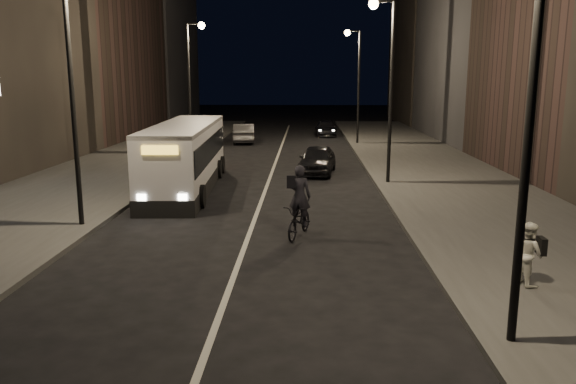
# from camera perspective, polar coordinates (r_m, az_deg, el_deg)

# --- Properties ---
(ground) EXTENTS (180.00, 180.00, 0.00)m
(ground) POSITION_cam_1_polar(r_m,az_deg,el_deg) (14.67, -5.34, -8.03)
(ground) COLOR black
(ground) RESTS_ON ground
(sidewalk_right) EXTENTS (7.00, 70.00, 0.16)m
(sidewalk_right) POSITION_cam_1_polar(r_m,az_deg,el_deg) (28.92, 15.24, 1.53)
(sidewalk_right) COLOR #353533
(sidewalk_right) RESTS_ON ground
(sidewalk_left) EXTENTS (7.00, 70.00, 0.16)m
(sidewalk_left) POSITION_cam_1_polar(r_m,az_deg,el_deg) (29.96, -18.28, 1.69)
(sidewalk_left) COLOR #353533
(sidewalk_left) RESTS_ON ground
(streetlight_right_near) EXTENTS (1.20, 0.44, 8.12)m
(streetlight_right_near) POSITION_cam_1_polar(r_m,az_deg,el_deg) (10.35, 22.45, 13.24)
(streetlight_right_near) COLOR black
(streetlight_right_near) RESTS_ON sidewalk_right
(streetlight_right_mid) EXTENTS (1.20, 0.44, 8.12)m
(streetlight_right_mid) POSITION_cam_1_polar(r_m,az_deg,el_deg) (25.96, 9.91, 12.39)
(streetlight_right_mid) COLOR black
(streetlight_right_mid) RESTS_ON sidewalk_right
(streetlight_right_far) EXTENTS (1.20, 0.44, 8.12)m
(streetlight_right_far) POSITION_cam_1_polar(r_m,az_deg,el_deg) (41.87, 6.85, 12.09)
(streetlight_right_far) COLOR black
(streetlight_right_far) RESTS_ON sidewalk_right
(streetlight_left_near) EXTENTS (1.20, 0.44, 8.12)m
(streetlight_left_near) POSITION_cam_1_polar(r_m,az_deg,el_deg) (19.10, -20.55, 12.21)
(streetlight_left_near) COLOR black
(streetlight_left_near) RESTS_ON sidewalk_left
(streetlight_left_far) EXTENTS (1.20, 0.44, 8.12)m
(streetlight_left_far) POSITION_cam_1_polar(r_m,az_deg,el_deg) (36.42, -9.65, 12.10)
(streetlight_left_far) COLOR black
(streetlight_left_far) RESTS_ON sidewalk_left
(city_bus) EXTENTS (2.98, 10.97, 2.93)m
(city_bus) POSITION_cam_1_polar(r_m,az_deg,el_deg) (25.37, -10.34, 3.86)
(city_bus) COLOR silver
(city_bus) RESTS_ON ground
(cyclist_on_bicycle) EXTENTS (1.25, 2.12, 2.31)m
(cyclist_on_bicycle) POSITION_cam_1_polar(r_m,az_deg,el_deg) (17.42, 1.18, -2.18)
(cyclist_on_bicycle) COLOR black
(cyclist_on_bicycle) RESTS_ON ground
(pedestrian_woman) EXTENTS (0.70, 0.82, 1.49)m
(pedestrian_woman) POSITION_cam_1_polar(r_m,az_deg,el_deg) (14.22, 23.27, -5.75)
(pedestrian_woman) COLOR silver
(pedestrian_woman) RESTS_ON sidewalk_right
(car_near) EXTENTS (2.26, 4.46, 1.46)m
(car_near) POSITION_cam_1_polar(r_m,az_deg,el_deg) (29.14, 2.99, 3.29)
(car_near) COLOR black
(car_near) RESTS_ON ground
(car_mid) EXTENTS (1.97, 4.59, 1.47)m
(car_mid) POSITION_cam_1_polar(r_m,az_deg,el_deg) (43.27, -4.50, 5.98)
(car_mid) COLOR #303032
(car_mid) RESTS_ON ground
(car_far) EXTENTS (1.81, 4.23, 1.21)m
(car_far) POSITION_cam_1_polar(r_m,az_deg,el_deg) (48.46, 3.87, 6.43)
(car_far) COLOR black
(car_far) RESTS_ON ground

